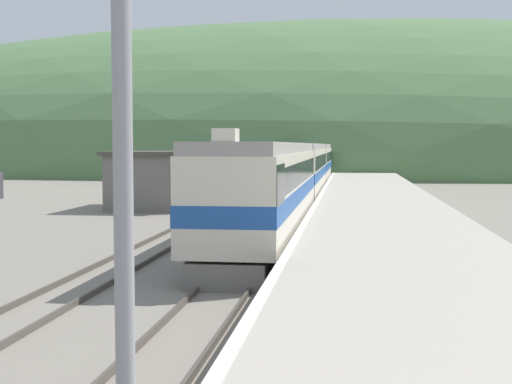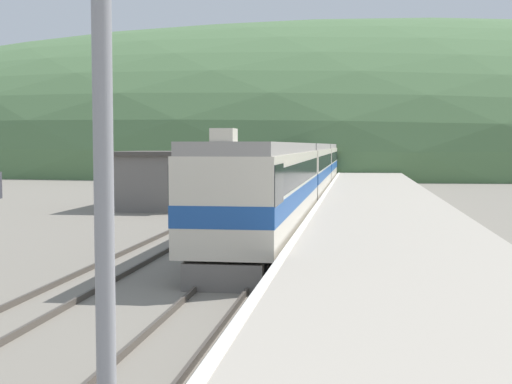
% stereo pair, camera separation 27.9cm
% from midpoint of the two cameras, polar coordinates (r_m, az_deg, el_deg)
% --- Properties ---
extents(track_main, '(1.52, 180.00, 0.16)m').
position_cam_midpoint_polar(track_main, '(73.06, 4.73, 0.70)').
color(track_main, '#4C443D').
rests_on(track_main, ground).
extents(track_siding, '(1.52, 180.00, 0.16)m').
position_cam_midpoint_polar(track_siding, '(73.37, 1.53, 0.72)').
color(track_siding, '#4C443D').
rests_on(track_siding, ground).
extents(platform, '(6.58, 140.00, 1.09)m').
position_cam_midpoint_polar(platform, '(53.00, 8.94, -0.01)').
color(platform, '#ADA393').
rests_on(platform, ground).
extents(distant_hills, '(239.38, 107.72, 49.62)m').
position_cam_midpoint_polar(distant_hills, '(129.65, 5.94, 2.00)').
color(distant_hills, '#517547').
rests_on(distant_hills, ground).
extents(station_shed, '(5.77, 7.34, 3.61)m').
position_cam_midpoint_polar(station_shed, '(45.58, -7.79, 1.01)').
color(station_shed, slate).
rests_on(station_shed, ground).
extents(express_train_lead_car, '(2.93, 20.25, 4.46)m').
position_cam_midpoint_polar(express_train_lead_car, '(28.90, 0.51, 0.29)').
color(express_train_lead_car, black).
rests_on(express_train_lead_car, ground).
extents(carriage_second, '(2.92, 19.66, 4.10)m').
position_cam_midpoint_polar(carriage_second, '(49.86, 3.45, 1.74)').
color(carriage_second, black).
rests_on(carriage_second, ground).
extents(carriage_third, '(2.92, 19.66, 4.10)m').
position_cam_midpoint_polar(carriage_third, '(70.35, 4.63, 2.33)').
color(carriage_third, black).
rests_on(carriage_third, ground).
extents(carriage_fourth, '(2.92, 19.66, 4.10)m').
position_cam_midpoint_polar(carriage_fourth, '(90.86, 5.28, 2.65)').
color(carriage_fourth, black).
rests_on(carriage_fourth, ground).
extents(carriage_fifth, '(2.92, 19.66, 4.10)m').
position_cam_midpoint_polar(carriage_fifth, '(111.39, 5.69, 2.86)').
color(carriage_fifth, black).
rests_on(carriage_fifth, ground).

